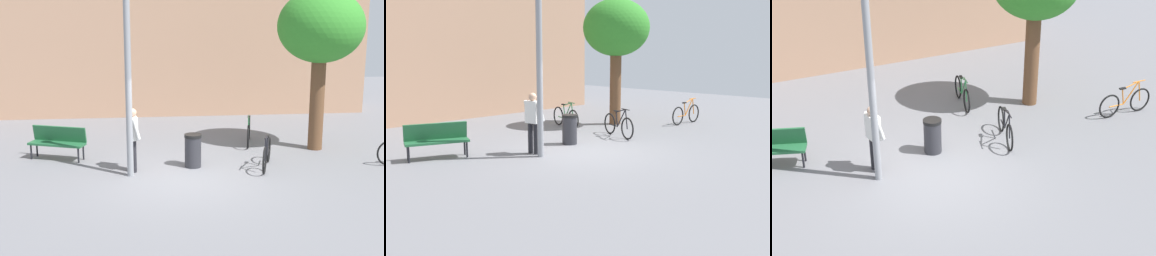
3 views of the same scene
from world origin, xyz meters
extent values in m
plane|color=slate|center=(0.00, 0.00, 0.00)|extent=(36.00, 36.00, 0.00)
cylinder|color=gray|center=(-1.34, 0.44, 2.20)|extent=(0.16, 0.16, 4.40)
cylinder|color=#232328|center=(-1.28, 0.93, 0.42)|extent=(0.14, 0.14, 0.85)
cylinder|color=#232328|center=(-1.25, 0.73, 0.42)|extent=(0.14, 0.14, 0.85)
cube|color=white|center=(-1.26, 0.83, 1.15)|extent=(0.28, 0.43, 0.60)
sphere|color=tan|center=(-1.26, 0.83, 1.56)|extent=(0.22, 0.22, 0.22)
cylinder|color=white|center=(-1.25, 1.08, 1.18)|extent=(0.24, 0.12, 0.55)
cylinder|color=white|center=(-1.18, 0.59, 1.18)|extent=(0.24, 0.12, 0.55)
cube|color=#236038|center=(-3.39, 2.14, 0.45)|extent=(1.65, 0.96, 0.06)
cube|color=#236038|center=(-3.33, 2.32, 0.70)|extent=(1.55, 0.66, 0.44)
cylinder|color=black|center=(-2.77, 1.74, 0.21)|extent=(0.05, 0.05, 0.42)
cylinder|color=black|center=(-4.12, 2.23, 0.21)|extent=(0.05, 0.05, 0.42)
cylinder|color=black|center=(-2.66, 2.04, 0.21)|extent=(0.05, 0.05, 0.42)
cylinder|color=black|center=(-4.01, 2.54, 0.21)|extent=(0.05, 0.05, 0.42)
cylinder|color=brown|center=(4.17, 2.50, 1.39)|extent=(0.43, 0.43, 2.78)
ellipsoid|color=#318629|center=(4.17, 2.50, 3.65)|extent=(2.49, 2.49, 2.12)
torus|color=black|center=(2.18, 2.78, 0.36)|extent=(0.21, 0.70, 0.71)
torus|color=black|center=(2.44, 3.85, 0.36)|extent=(0.21, 0.70, 0.71)
cylinder|color=#338447|center=(2.27, 3.13, 0.64)|extent=(0.15, 0.49, 0.64)
cylinder|color=#338447|center=(2.28, 3.18, 0.88)|extent=(0.17, 0.57, 0.18)
cylinder|color=#338447|center=(2.33, 3.41, 0.57)|extent=(0.07, 0.14, 0.48)
cylinder|color=#338447|center=(2.38, 3.61, 0.33)|extent=(0.15, 0.49, 0.04)
cylinder|color=#338447|center=(2.20, 2.84, 0.64)|extent=(0.07, 0.17, 0.63)
cube|color=black|center=(2.35, 3.46, 0.83)|extent=(0.12, 0.21, 0.04)
cylinder|color=#338447|center=(2.21, 2.90, 0.95)|extent=(0.13, 0.43, 0.03)
torus|color=black|center=(2.09, 0.24, 0.36)|extent=(0.28, 0.69, 0.71)
torus|color=black|center=(2.45, 1.28, 0.36)|extent=(0.28, 0.69, 0.71)
cylinder|color=black|center=(2.21, 0.58, 0.64)|extent=(0.20, 0.48, 0.64)
cylinder|color=black|center=(2.22, 0.63, 0.88)|extent=(0.22, 0.56, 0.18)
cylinder|color=black|center=(2.30, 0.85, 0.57)|extent=(0.08, 0.14, 0.48)
cylinder|color=black|center=(2.37, 1.04, 0.33)|extent=(0.20, 0.48, 0.04)
cylinder|color=black|center=(2.11, 0.30, 0.64)|extent=(0.09, 0.17, 0.63)
cube|color=black|center=(2.32, 0.90, 0.83)|extent=(0.14, 0.22, 0.04)
cylinder|color=black|center=(2.13, 0.36, 0.95)|extent=(0.17, 0.43, 0.03)
cylinder|color=#2D2D33|center=(0.32, 1.05, 0.41)|extent=(0.44, 0.44, 0.82)
cylinder|color=black|center=(0.32, 1.05, 0.86)|extent=(0.46, 0.46, 0.08)
camera|label=1|loc=(-1.17, -12.95, 4.32)|focal=51.14mm
camera|label=2|loc=(-8.64, -8.22, 2.74)|focal=40.71mm
camera|label=3|loc=(-4.68, -10.43, 6.89)|focal=52.60mm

